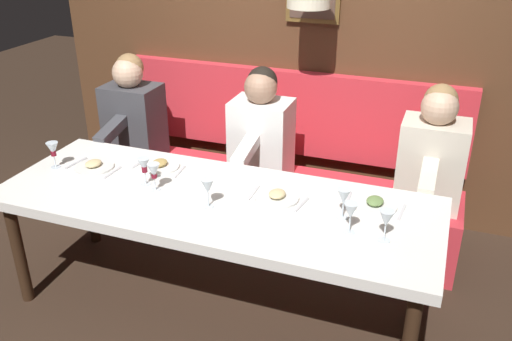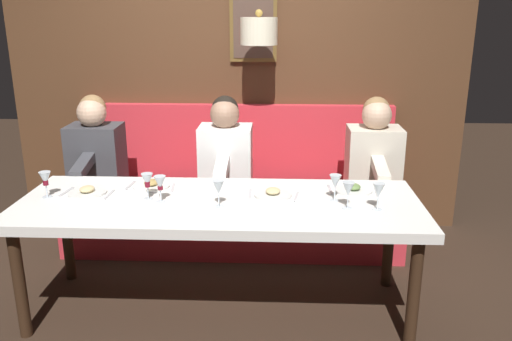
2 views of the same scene
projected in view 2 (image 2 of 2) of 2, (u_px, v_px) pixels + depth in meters
ground_plane at (221, 308)px, 3.40m from camera, size 12.00×12.00×0.00m
dining_table at (219, 210)px, 3.20m from camera, size 0.90×2.45×0.74m
banquette_bench at (233, 222)px, 4.18m from camera, size 0.52×2.65×0.45m
back_wall_panel at (237, 70)px, 4.39m from camera, size 0.59×3.85×2.90m
diner_nearest at (374, 153)px, 3.96m from camera, size 0.60×0.40×0.79m
diner_near at (226, 151)px, 4.00m from camera, size 0.60×0.40×0.79m
diner_middle at (96, 150)px, 4.04m from camera, size 0.60×0.40×0.79m
place_setting_0 at (151, 185)px, 3.42m from camera, size 0.24×0.32×0.05m
place_setting_1 at (273, 194)px, 3.26m from camera, size 0.24×0.32×0.05m
place_setting_2 at (353, 189)px, 3.34m from camera, size 0.24×0.32×0.05m
place_setting_3 at (87, 192)px, 3.29m from camera, size 0.24×0.32×0.05m
wine_glass_0 at (379, 191)px, 3.00m from camera, size 0.07×0.07×0.16m
wine_glass_1 at (348, 190)px, 3.02m from camera, size 0.07×0.07×0.16m
wine_glass_2 at (147, 181)px, 3.17m from camera, size 0.07×0.07×0.16m
wine_glass_3 at (335, 182)px, 3.15m from camera, size 0.07×0.07×0.16m
wine_glass_4 at (160, 184)px, 3.13m from camera, size 0.07×0.07×0.16m
wine_glass_5 at (218, 188)px, 3.05m from camera, size 0.07×0.07×0.16m
wine_glass_6 at (45, 179)px, 3.21m from camera, size 0.07×0.07×0.16m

